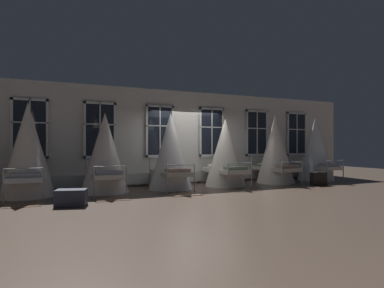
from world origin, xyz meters
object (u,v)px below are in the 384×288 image
at_px(cot_first, 28,151).
at_px(travel_trunk, 71,198).
at_px(suitcase_dark, 319,179).
at_px(cot_fourth, 225,153).
at_px(cot_third, 171,152).
at_px(cot_second, 105,154).
at_px(cot_fifth, 275,150).
at_px(cot_sixth, 316,149).

distance_m(cot_first, travel_trunk, 2.25).
relative_size(suitcase_dark, travel_trunk, 0.89).
bearing_deg(suitcase_dark, cot_fourth, 160.05).
bearing_deg(cot_first, travel_trunk, -149.67).
relative_size(cot_third, suitcase_dark, 4.08).
xyz_separation_m(cot_second, cot_third, (1.95, -0.04, 0.03)).
bearing_deg(cot_fifth, cot_third, 91.90).
bearing_deg(cot_second, cot_sixth, -90.36).
relative_size(cot_fifth, cot_sixth, 1.00).
xyz_separation_m(cot_fifth, travel_trunk, (-6.89, -1.73, -0.99)).
bearing_deg(cot_second, cot_fifth, -90.87).
relative_size(cot_sixth, travel_trunk, 3.78).
height_order(suitcase_dark, travel_trunk, suitcase_dark).
distance_m(cot_fifth, cot_sixth, 1.95).
distance_m(cot_first, cot_fifth, 7.85).
bearing_deg(cot_fifth, cot_first, 91.28).
relative_size(cot_second, cot_sixth, 0.93).
relative_size(cot_fourth, travel_trunk, 3.47).
bearing_deg(cot_sixth, suitcase_dark, 136.65).
bearing_deg(cot_sixth, travel_trunk, 99.81).
bearing_deg(cot_second, cot_first, 88.57).
xyz_separation_m(cot_first, cot_sixth, (9.80, 0.03, -0.01)).
relative_size(cot_first, cot_sixth, 1.01).
bearing_deg(cot_fourth, cot_first, 89.28).
bearing_deg(cot_fifth, suitcase_dark, -142.98).
bearing_deg(suitcase_dark, travel_trunk, -173.80).
relative_size(cot_third, travel_trunk, 3.61).
height_order(cot_first, cot_sixth, cot_first).
bearing_deg(cot_third, suitcase_dark, -102.48).
height_order(cot_first, suitcase_dark, cot_first).
bearing_deg(cot_third, travel_trunk, 121.28).
bearing_deg(cot_second, cot_fourth, -91.08).
height_order(cot_second, cot_fourth, cot_second).
bearing_deg(cot_fourth, cot_sixth, -89.18).
relative_size(cot_first, cot_fourth, 1.10).
height_order(cot_second, cot_fifth, cot_fifth).
xyz_separation_m(cot_second, cot_fifth, (5.91, -0.01, 0.08)).
xyz_separation_m(cot_second, cot_sixth, (7.86, 0.05, 0.08)).
relative_size(cot_third, cot_fourth, 1.04).
bearing_deg(cot_sixth, cot_second, 88.70).
relative_size(cot_first, suitcase_dark, 4.32).
xyz_separation_m(cot_fourth, cot_fifth, (2.04, 0.01, 0.10)).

